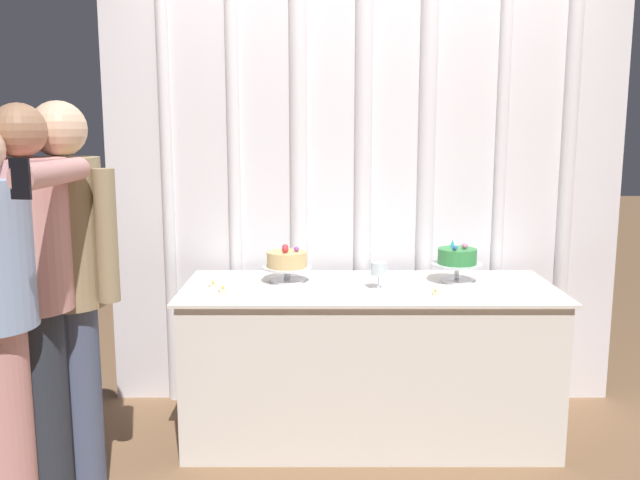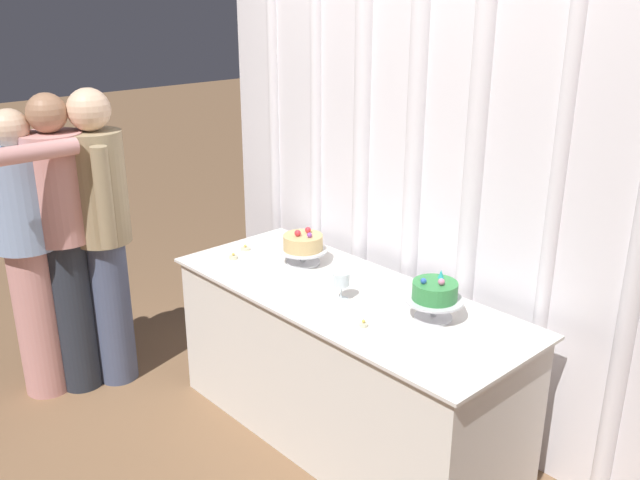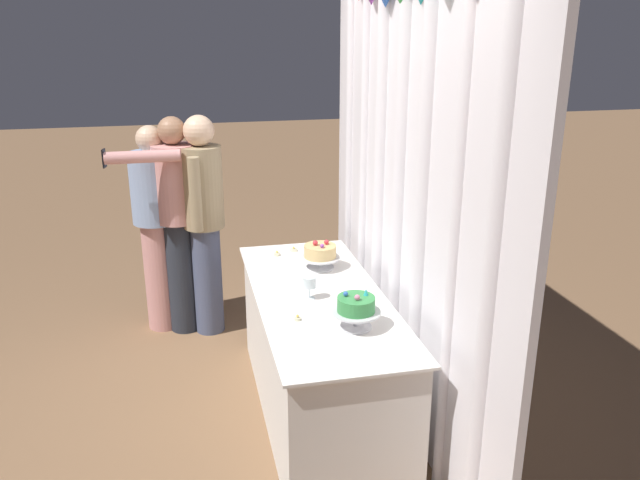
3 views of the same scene
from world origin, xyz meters
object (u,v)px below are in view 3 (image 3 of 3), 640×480
(tealight_near_left, at_px, (277,254))
(tealight_near_right, at_px, (298,318))
(cake_display_nearleft, at_px, (320,253))
(guest_man_pink_jacket, at_px, (204,216))
(cake_table, at_px, (319,355))
(wine_glass, at_px, (309,283))
(guest_man_dark_suit, at_px, (156,221))
(tealight_far_left, at_px, (294,250))
(cake_display_nearright, at_px, (356,307))
(guest_girl_blue_dress, at_px, (177,216))

(tealight_near_left, xyz_separation_m, tealight_near_right, (0.99, -0.05, -0.00))
(tealight_near_left, distance_m, tealight_near_right, 0.99)
(cake_display_nearleft, xyz_separation_m, guest_man_pink_jacket, (-0.85, -0.68, 0.04))
(cake_table, xyz_separation_m, wine_glass, (0.04, -0.07, 0.48))
(tealight_near_left, height_order, guest_man_dark_suit, guest_man_dark_suit)
(tealight_far_left, bearing_deg, cake_display_nearright, 4.78)
(cake_display_nearright, relative_size, wine_glass, 1.91)
(wine_glass, bearing_deg, guest_man_dark_suit, -149.21)
(tealight_far_left, height_order, tealight_near_right, same)
(tealight_near_right, height_order, guest_man_pink_jacket, guest_man_pink_jacket)
(wine_glass, bearing_deg, cake_display_nearright, 21.11)
(cake_display_nearright, relative_size, guest_man_pink_jacket, 0.15)
(tealight_far_left, bearing_deg, tealight_near_left, -62.74)
(tealight_near_right, distance_m, guest_man_dark_suit, 1.85)
(wine_glass, relative_size, guest_girl_blue_dress, 0.08)
(guest_man_dark_suit, bearing_deg, wine_glass, 30.79)
(guest_girl_blue_dress, bearing_deg, tealight_near_right, 20.08)
(cake_table, distance_m, tealight_far_left, 0.86)
(tealight_far_left, height_order, guest_girl_blue_dress, guest_girl_blue_dress)
(wine_glass, height_order, tealight_near_left, wine_glass)
(tealight_far_left, height_order, tealight_near_left, tealight_near_left)
(cake_table, relative_size, guest_girl_blue_dress, 1.12)
(tealight_far_left, bearing_deg, guest_man_dark_suit, -125.05)
(cake_display_nearleft, relative_size, tealight_near_left, 5.51)
(cake_display_nearright, relative_size, tealight_far_left, 4.96)
(cake_display_nearleft, height_order, tealight_far_left, cake_display_nearleft)
(cake_display_nearleft, distance_m, tealight_far_left, 0.38)
(cake_table, relative_size, wine_glass, 13.83)
(tealight_far_left, height_order, guest_man_pink_jacket, guest_man_pink_jacket)
(cake_display_nearright, height_order, tealight_near_left, cake_display_nearright)
(guest_man_pink_jacket, bearing_deg, guest_man_dark_suit, -113.94)
(tealight_far_left, relative_size, guest_man_pink_jacket, 0.03)
(cake_display_nearleft, height_order, guest_man_dark_suit, guest_man_dark_suit)
(cake_display_nearright, xyz_separation_m, tealight_near_left, (-1.14, -0.23, -0.10))
(cake_table, bearing_deg, wine_glass, -58.37)
(tealight_near_right, distance_m, guest_girl_blue_dress, 1.73)
(cake_table, height_order, tealight_near_right, tealight_near_right)
(guest_girl_blue_dress, distance_m, guest_man_dark_suit, 0.18)
(wine_glass, xyz_separation_m, guest_girl_blue_dress, (-1.36, -0.71, 0.04))
(tealight_near_left, xyz_separation_m, guest_man_dark_suit, (-0.71, -0.79, 0.07))
(tealight_near_left, height_order, guest_girl_blue_dress, guest_girl_blue_dress)
(cake_table, height_order, wine_glass, wine_glass)
(cake_table, height_order, cake_display_nearright, cake_display_nearright)
(cake_display_nearleft, relative_size, tealight_far_left, 4.88)
(cake_table, bearing_deg, tealight_near_right, -31.67)
(cake_table, distance_m, tealight_near_right, 0.53)
(guest_man_dark_suit, bearing_deg, tealight_near_right, 23.65)
(guest_girl_blue_dress, bearing_deg, wine_glass, 27.44)
(guest_man_pink_jacket, bearing_deg, cake_display_nearleft, 38.68)
(cake_table, xyz_separation_m, cake_display_nearright, (0.45, 0.09, 0.50))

